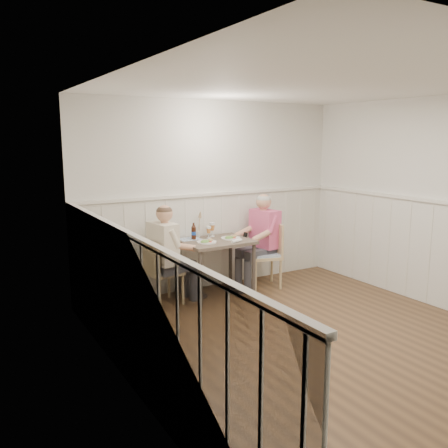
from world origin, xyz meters
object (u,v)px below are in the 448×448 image
object	(u,v)px
chair_right	(268,252)
chair_left	(160,270)
diner_cream	(166,263)
dining_table	(216,248)
beer_bottle	(194,232)
man_in_pink	(262,247)
grass_vase	(199,225)

from	to	relation	value
chair_right	chair_left	xyz separation A→B (m)	(-1.62, 0.06, -0.04)
chair_right	diner_cream	distance (m)	1.56
dining_table	beer_bottle	bearing A→B (deg)	143.40
man_in_pink	grass_vase	size ratio (longest dim) A/B	3.60
chair_right	grass_vase	world-z (taller)	grass_vase
chair_left	grass_vase	size ratio (longest dim) A/B	2.26
chair_right	grass_vase	bearing A→B (deg)	159.73
chair_left	chair_right	bearing A→B (deg)	-2.14
diner_cream	grass_vase	distance (m)	0.80
dining_table	beer_bottle	world-z (taller)	beer_bottle
grass_vase	man_in_pink	bearing A→B (deg)	-16.79
diner_cream	beer_bottle	world-z (taller)	diner_cream
chair_right	grass_vase	xyz separation A→B (m)	(-0.93, 0.34, 0.42)
chair_right	beer_bottle	distance (m)	1.14
diner_cream	man_in_pink	bearing A→B (deg)	2.05
beer_bottle	chair_left	bearing A→B (deg)	-163.06
grass_vase	dining_table	bearing A→B (deg)	-68.78
man_in_pink	grass_vase	distance (m)	0.99
grass_vase	chair_left	bearing A→B (deg)	-157.92
diner_cream	beer_bottle	bearing A→B (deg)	22.95
man_in_pink	diner_cream	bearing A→B (deg)	-177.95
grass_vase	diner_cream	bearing A→B (deg)	-152.97
chair_right	man_in_pink	bearing A→B (deg)	120.20
chair_left	man_in_pink	bearing A→B (deg)	0.55
chair_left	beer_bottle	bearing A→B (deg)	16.94
dining_table	chair_right	size ratio (longest dim) A/B	0.99
chair_right	beer_bottle	world-z (taller)	beer_bottle
diner_cream	grass_vase	size ratio (longest dim) A/B	3.49
dining_table	beer_bottle	distance (m)	0.37
chair_right	grass_vase	size ratio (longest dim) A/B	2.44
diner_cream	dining_table	bearing A→B (deg)	2.16
chair_right	dining_table	bearing A→B (deg)	176.50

